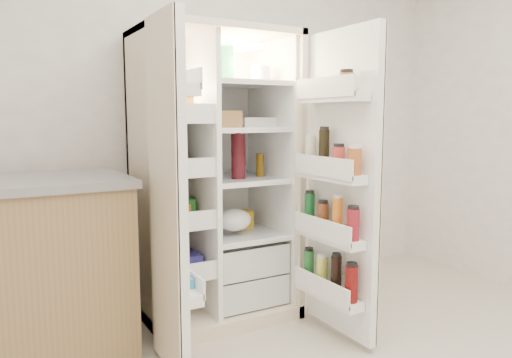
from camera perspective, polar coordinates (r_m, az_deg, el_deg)
wall_back at (r=3.48m, az=-5.40°, el=8.48°), size 4.00×0.02×2.70m
refrigerator at (r=3.15m, az=-4.99°, el=-2.41°), size 0.92×0.70×1.80m
freezer_door at (r=2.38m, az=-10.25°, el=-2.09°), size 0.15×0.40×1.72m
fridge_door at (r=2.79m, az=9.81°, el=-1.18°), size 0.17×0.58×1.72m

